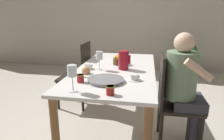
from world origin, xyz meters
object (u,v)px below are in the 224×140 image
object	(u,v)px
teacup_across	(88,67)
jam_jar_amber	(110,90)
chair_opposite	(79,74)
potted_plant	(186,55)
wine_glass_water	(99,56)
jam_jar_red	(80,78)
chair_person_side	(172,99)
wine_glass_juice	(72,72)
red_pitcher	(124,60)
teacup_near_person	(134,78)
serving_tray	(106,80)
person_seated	(184,83)
fruit_bowl	(120,60)
bread_plate	(86,72)

from	to	relation	value
teacup_across	jam_jar_amber	size ratio (longest dim) A/B	1.84
chair_opposite	teacup_across	world-z (taller)	chair_opposite
potted_plant	jam_jar_amber	bearing A→B (deg)	-109.91
wine_glass_water	jam_jar_red	size ratio (longest dim) A/B	2.90
jam_jar_red	chair_person_side	bearing A→B (deg)	18.80
potted_plant	wine_glass_juice	bearing A→B (deg)	-115.11
red_pitcher	teacup_near_person	xyz separation A→B (m)	(0.15, -0.37, -0.08)
red_pitcher	jam_jar_amber	xyz separation A→B (m)	(-0.01, -0.76, -0.07)
serving_tray	jam_jar_amber	world-z (taller)	jam_jar_amber
person_seated	fruit_bowl	bearing A→B (deg)	-124.56
bread_plate	person_seated	bearing A→B (deg)	1.35
chair_opposite	jam_jar_amber	size ratio (longest dim) A/B	13.24
chair_person_side	serving_tray	size ratio (longest dim) A/B	2.82
chair_person_side	teacup_across	xyz separation A→B (m)	(-0.93, 0.17, 0.26)
jam_jar_amber	fruit_bowl	world-z (taller)	fruit_bowl
person_seated	wine_glass_juice	size ratio (longest dim) A/B	5.37
serving_tray	fruit_bowl	bearing A→B (deg)	86.77
potted_plant	wine_glass_water	bearing A→B (deg)	-120.28
wine_glass_water	fruit_bowl	xyz separation A→B (m)	(0.19, 0.28, -0.10)
serving_tray	bread_plate	bearing A→B (deg)	143.68
red_pitcher	jam_jar_red	world-z (taller)	red_pitcher
red_pitcher	fruit_bowl	size ratio (longest dim) A/B	1.20
bread_plate	potted_plant	bearing A→B (deg)	60.33
red_pitcher	bread_plate	distance (m)	0.46
person_seated	fruit_bowl	size ratio (longest dim) A/B	6.63
chair_person_side	person_seated	world-z (taller)	person_seated
serving_tray	wine_glass_juice	bearing A→B (deg)	-126.61
chair_person_side	person_seated	xyz separation A→B (m)	(0.09, -0.03, 0.20)
chair_person_side	bread_plate	bearing A→B (deg)	-86.27
chair_person_side	fruit_bowl	size ratio (longest dim) A/B	5.38
serving_tray	bread_plate	size ratio (longest dim) A/B	1.56
chair_opposite	wine_glass_water	distance (m)	0.81
jam_jar_amber	fruit_bowl	distance (m)	0.99
chair_person_side	serving_tray	xyz separation A→B (m)	(-0.64, -0.24, 0.25)
wine_glass_juice	teacup_across	xyz separation A→B (m)	(-0.08, 0.69, -0.14)
wine_glass_water	teacup_across	distance (m)	0.19
teacup_near_person	jam_jar_amber	distance (m)	0.42
teacup_near_person	wine_glass_juice	bearing A→B (deg)	-141.19
fruit_bowl	jam_jar_red	bearing A→B (deg)	-109.68
chair_person_side	teacup_near_person	xyz separation A→B (m)	(-0.39, -0.15, 0.26)
chair_opposite	jam_jar_amber	bearing A→B (deg)	-150.67
chair_person_side	teacup_across	world-z (taller)	chair_person_side
chair_person_side	person_seated	size ratio (longest dim) A/B	0.81
wine_glass_juice	bread_plate	bearing A→B (deg)	94.37
jam_jar_amber	person_seated	bearing A→B (deg)	38.59
fruit_bowl	potted_plant	distance (m)	2.33
teacup_across	jam_jar_red	bearing A→B (deg)	-81.93
jam_jar_amber	wine_glass_juice	bearing A→B (deg)	176.76
fruit_bowl	red_pitcher	bearing A→B (deg)	-72.37
chair_opposite	jam_jar_amber	distance (m)	1.47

